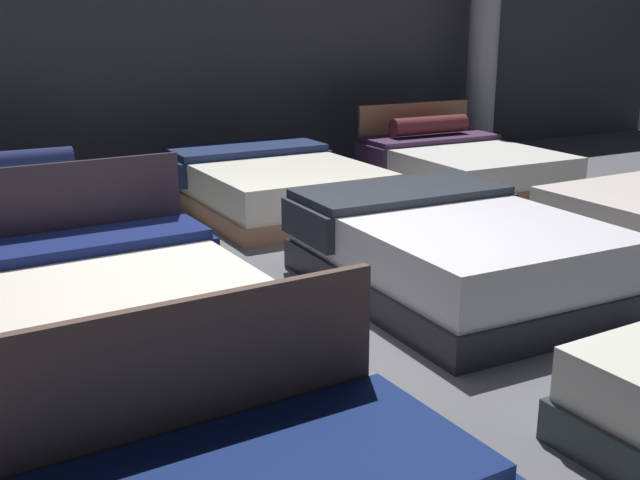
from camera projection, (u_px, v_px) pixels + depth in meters
The scene contains 8 objects.
ground_plane at pixel (292, 320), 4.83m from camera, with size 18.00×18.00×0.02m, color #5B5B60.
showroom_back_wall at pixel (92, 25), 8.38m from camera, with size 18.00×0.06×3.50m, color #47474C.
bed_5 at pixel (114, 319), 4.16m from camera, with size 1.68×2.10×0.96m.
bed_6 at pixel (452, 252), 5.25m from camera, with size 1.66×2.17×0.61m.
bed_9 at pixel (35, 216), 6.43m from camera, with size 1.58×2.15×0.67m.
bed_10 at pixel (274, 185), 7.50m from camera, with size 1.69×2.16×0.55m.
bed_11 at pixel (461, 164), 8.68m from camera, with size 1.74×2.15×0.83m.
support_pillar at pixel (485, 24), 10.23m from camera, with size 0.40×0.40×3.50m, color silver.
Camera 1 is at (-2.01, -4.02, 1.82)m, focal length 43.01 mm.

